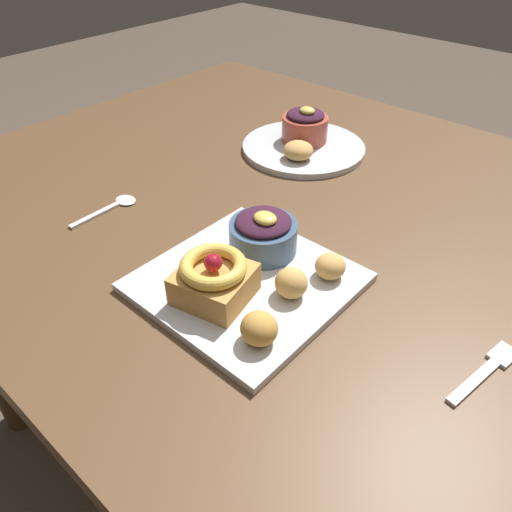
{
  "coord_description": "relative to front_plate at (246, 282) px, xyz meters",
  "views": [
    {
      "loc": [
        0.29,
        -0.59,
        1.18
      ],
      "look_at": [
        -0.06,
        -0.19,
        0.77
      ],
      "focal_mm": 34.33,
      "sensor_mm": 36.0,
      "label": 1
    }
  ],
  "objects": [
    {
      "name": "fritter_back",
      "position": [
        0.08,
        0.08,
        0.02
      ],
      "size": [
        0.04,
        0.04,
        0.03
      ],
      "primitive_type": "ellipsoid",
      "color": "tan",
      "rests_on": "front_plate"
    },
    {
      "name": "back_ramekin",
      "position": [
        -0.21,
        0.41,
        0.04
      ],
      "size": [
        0.09,
        0.09,
        0.07
      ],
      "color": "#B24C3D",
      "rests_on": "back_plate"
    },
    {
      "name": "fork",
      "position": [
        0.31,
        0.07,
        -0.0
      ],
      "size": [
        0.04,
        0.13,
        0.0
      ],
      "rotation": [
        0.0,
        0.0,
        1.4
      ],
      "color": "silver",
      "rests_on": "dining_table"
    },
    {
      "name": "berry_ramekin",
      "position": [
        -0.03,
        0.06,
        0.04
      ],
      "size": [
        0.1,
        0.1,
        0.07
      ],
      "color": "#3D5675",
      "rests_on": "front_plate"
    },
    {
      "name": "spoon",
      "position": [
        -0.31,
        -0.0,
        -0.0
      ],
      "size": [
        0.04,
        0.13,
        0.0
      ],
      "rotation": [
        0.0,
        0.0,
        1.59
      ],
      "color": "silver",
      "rests_on": "dining_table"
    },
    {
      "name": "cake_slice",
      "position": [
        -0.01,
        -0.05,
        0.04
      ],
      "size": [
        0.11,
        0.11,
        0.07
      ],
      "rotation": [
        0.0,
        0.0,
        0.22
      ],
      "color": "#C68E47",
      "rests_on": "front_plate"
    },
    {
      "name": "ground_plane",
      "position": [
        0.06,
        0.21,
        -0.74
      ],
      "size": [
        8.0,
        8.0,
        0.0
      ],
      "primitive_type": "plane",
      "color": "brown"
    },
    {
      "name": "back_pastry",
      "position": [
        -0.17,
        0.33,
        0.02
      ],
      "size": [
        0.06,
        0.06,
        0.03
      ],
      "primitive_type": "ellipsoid",
      "color": "tan",
      "rests_on": "back_plate"
    },
    {
      "name": "front_plate",
      "position": [
        0.0,
        0.0,
        0.0
      ],
      "size": [
        0.26,
        0.26,
        0.01
      ],
      "primitive_type": "cube",
      "color": "silver",
      "rests_on": "dining_table"
    },
    {
      "name": "fritter_middle",
      "position": [
        0.09,
        -0.07,
        0.03
      ],
      "size": [
        0.05,
        0.04,
        0.04
      ],
      "primitive_type": "ellipsoid",
      "color": "gold",
      "rests_on": "front_plate"
    },
    {
      "name": "dining_table",
      "position": [
        0.06,
        0.21,
        -0.08
      ],
      "size": [
        1.6,
        1.04,
        0.73
      ],
      "color": "brown",
      "rests_on": "ground_plane"
    },
    {
      "name": "fritter_front",
      "position": [
        0.07,
        0.02,
        0.03
      ],
      "size": [
        0.04,
        0.04,
        0.04
      ],
      "primitive_type": "ellipsoid",
      "color": "tan",
      "rests_on": "front_plate"
    },
    {
      "name": "back_plate",
      "position": [
        -0.2,
        0.39,
        0.0
      ],
      "size": [
        0.25,
        0.25,
        0.01
      ],
      "primitive_type": "cylinder",
      "color": "silver",
      "rests_on": "dining_table"
    }
  ]
}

